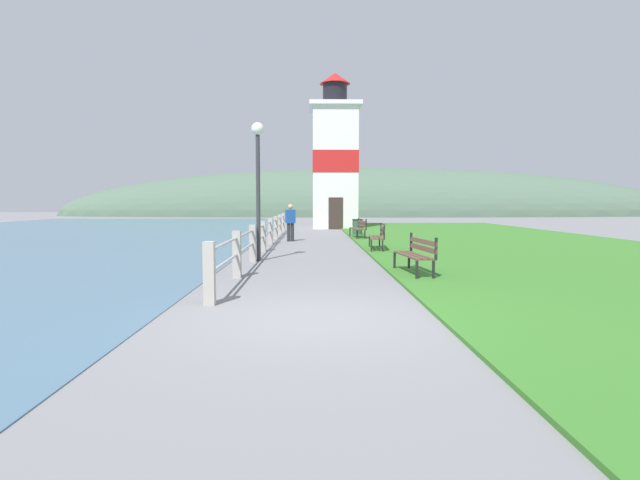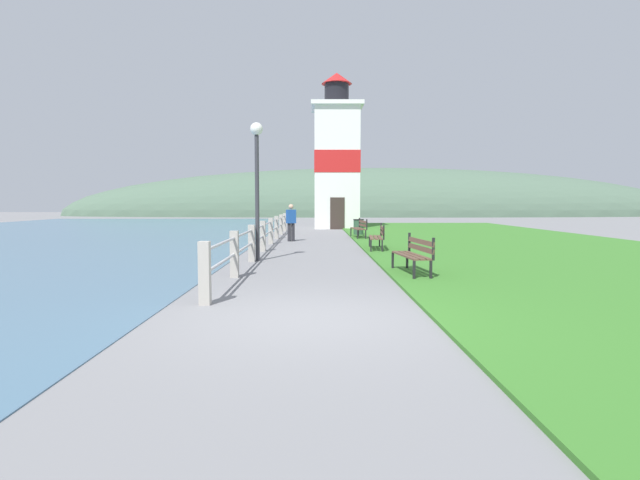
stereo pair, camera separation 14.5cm
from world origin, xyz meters
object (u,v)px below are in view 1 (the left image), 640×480
park_bench_near (417,252)px  lighthouse (335,160)px  lamp_post (258,166)px  trash_bin (357,227)px  park_bench_midway (378,235)px  person_strolling (290,221)px  park_bench_far (359,227)px

park_bench_near → lighthouse: size_ratio=0.18×
park_bench_near → lamp_post: size_ratio=0.47×
trash_bin → park_bench_midway: bearing=-89.9°
lamp_post → trash_bin: bearing=70.6°
park_bench_near → person_strolling: person_strolling is taller
park_bench_midway → person_strolling: person_strolling is taller
park_bench_midway → park_bench_near: bearing=95.6°
park_bench_near → lamp_post: bearing=-42.6°
park_bench_far → lamp_post: (-3.75, -8.85, 2.20)m
park_bench_midway → lighthouse: bearing=-82.3°
trash_bin → park_bench_near: bearing=-89.5°
park_bench_far → lighthouse: bearing=-91.0°
lighthouse → park_bench_midway: bearing=-86.9°
park_bench_near → park_bench_far: bearing=-95.2°
park_bench_midway → person_strolling: bearing=-48.0°
park_bench_near → park_bench_midway: bearing=-95.3°
park_bench_far → lamp_post: bearing=61.7°
park_bench_midway → trash_bin: 7.92m
park_bench_near → person_strolling: size_ratio=1.14×
person_strolling → trash_bin: (3.25, 3.66, -0.45)m
trash_bin → park_bench_far: bearing=-93.0°
park_bench_near → person_strolling: (-3.36, 10.18, 0.34)m
park_bench_near → lighthouse: lighthouse is taller
park_bench_midway → lighthouse: 15.78m
trash_bin → lamp_post: 11.81m
lighthouse → lamp_post: bearing=-99.4°
lamp_post → park_bench_midway: bearing=37.8°
park_bench_midway → lighthouse: lighthouse is taller
park_bench_midway → park_bench_far: bearing=-84.2°
park_bench_midway → lamp_post: 5.37m
lighthouse → lamp_post: lighthouse is taller
lighthouse → person_strolling: size_ratio=6.19×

